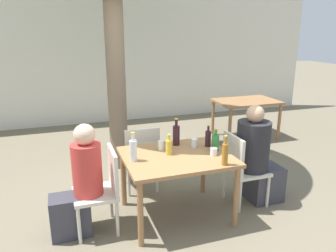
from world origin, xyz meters
name	(u,v)px	position (x,y,z in m)	size (l,w,h in m)	color
ground_plane	(176,214)	(0.00, 0.00, 0.00)	(30.00, 30.00, 0.00)	#706651
cafe_building_wall	(111,60)	(0.00, 4.28, 1.40)	(10.00, 0.08, 2.80)	silver
dining_table_front	(177,163)	(0.00, 0.00, 0.65)	(1.17, 0.95, 0.74)	#996B42
dining_table_back	(246,105)	(2.27, 2.25, 0.64)	(1.19, 0.81, 0.74)	#996B42
patio_chair_0	(103,186)	(-0.82, 0.00, 0.50)	(0.44, 0.44, 0.89)	beige
patio_chair_1	(241,166)	(0.82, 0.00, 0.50)	(0.44, 0.44, 0.89)	beige
patio_chair_2	(141,155)	(-0.23, 0.71, 0.50)	(0.44, 0.44, 0.89)	beige
person_seated_0	(79,187)	(-1.05, 0.00, 0.53)	(0.55, 0.30, 1.18)	#383842
person_seated_1	(257,159)	(1.04, 0.00, 0.56)	(0.60, 0.39, 1.23)	#383842
amber_bottle_0	(225,154)	(0.37, -0.40, 0.86)	(0.06, 0.06, 0.31)	#9E661E
green_bottle_1	(215,142)	(0.46, -0.01, 0.84)	(0.08, 0.08, 0.26)	#287A38
oil_cruet_2	(169,147)	(-0.07, 0.06, 0.83)	(0.07, 0.07, 0.23)	gold
wine_bottle_3	(208,138)	(0.45, 0.16, 0.84)	(0.07, 0.07, 0.26)	#331923
water_bottle_4	(133,150)	(-0.48, 0.00, 0.86)	(0.08, 0.08, 0.31)	silver
wine_bottle_5	(176,135)	(0.11, 0.32, 0.87)	(0.08, 0.08, 0.33)	#331923
drinking_glass_0	(161,145)	(-0.11, 0.21, 0.79)	(0.07, 0.07, 0.11)	white
drinking_glass_1	(194,143)	(0.28, 0.17, 0.79)	(0.07, 0.07, 0.11)	white
drinking_glass_2	(214,152)	(0.39, -0.12, 0.78)	(0.08, 0.08, 0.08)	white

